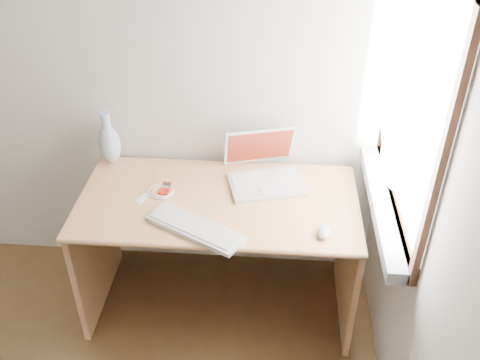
# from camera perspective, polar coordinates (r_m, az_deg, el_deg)

# --- Properties ---
(back_wall) EXTENTS (3.50, 0.04, 2.60)m
(back_wall) POSITION_cam_1_polar(r_m,az_deg,el_deg) (2.85, -21.29, 13.06)
(back_wall) COLOR silver
(back_wall) RESTS_ON floor
(window) EXTENTS (0.11, 0.99, 1.10)m
(window) POSITION_cam_1_polar(r_m,az_deg,el_deg) (2.25, 17.41, 7.54)
(window) COLOR white
(window) RESTS_ON right_wall
(desk) EXTENTS (1.34, 0.67, 0.71)m
(desk) POSITION_cam_1_polar(r_m,az_deg,el_deg) (2.75, -2.06, -4.43)
(desk) COLOR tan
(desk) RESTS_ON floor
(laptop) EXTENTS (0.41, 0.39, 0.24)m
(laptop) POSITION_cam_1_polar(r_m,az_deg,el_deg) (2.67, 2.90, 0.98)
(laptop) COLOR silver
(laptop) RESTS_ON desk
(external_keyboard) EXTENTS (0.47, 0.34, 0.02)m
(external_keyboard) POSITION_cam_1_polar(r_m,az_deg,el_deg) (2.39, -4.84, -5.12)
(external_keyboard) COLOR white
(external_keyboard) RESTS_ON desk
(mouse) EXTENTS (0.07, 0.11, 0.03)m
(mouse) POSITION_cam_1_polar(r_m,az_deg,el_deg) (2.38, 8.97, -5.49)
(mouse) COLOR silver
(mouse) RESTS_ON desk
(ipod) EXTENTS (0.06, 0.11, 0.01)m
(ipod) POSITION_cam_1_polar(r_m,az_deg,el_deg) (2.66, -8.00, -0.87)
(ipod) COLOR red
(ipod) RESTS_ON desk
(cable_coil) EXTENTS (0.17, 0.17, 0.01)m
(cable_coil) POSITION_cam_1_polar(r_m,az_deg,el_deg) (2.64, -8.46, -1.22)
(cable_coil) COLOR white
(cable_coil) RESTS_ON desk
(remote) EXTENTS (0.06, 0.09, 0.01)m
(remote) POSITION_cam_1_polar(r_m,az_deg,el_deg) (2.61, -10.42, -1.95)
(remote) COLOR white
(remote) RESTS_ON desk
(vase) EXTENTS (0.11, 0.11, 0.29)m
(vase) POSITION_cam_1_polar(r_m,az_deg,el_deg) (2.85, -13.79, 3.87)
(vase) COLOR silver
(vase) RESTS_ON desk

